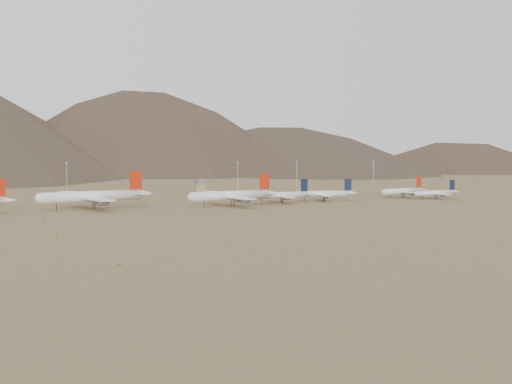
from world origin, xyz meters
name	(u,v)px	position (x,y,z in m)	size (l,w,h in m)	color
ground	(217,210)	(0.00, 0.00, 0.00)	(3000.00, 3000.00, 0.00)	#947A4C
mountain_ridge	(37,81)	(0.00, 900.00, 150.00)	(4400.00, 1000.00, 300.00)	brown
widebody_centre	(93,196)	(-65.61, 36.56, 7.55)	(73.12, 57.13, 21.90)	white
widebody_east	(231,195)	(17.54, 22.44, 6.71)	(65.06, 50.76, 19.46)	white
narrowbody_a	(282,195)	(57.74, 33.17, 5.03)	(46.95, 33.66, 15.49)	white
narrowbody_b	(325,194)	(91.71, 36.80, 4.87)	(44.43, 32.84, 15.00)	white
narrowbody_c	(404,191)	(158.38, 39.86, 4.87)	(44.78, 32.94, 15.02)	white
narrowbody_d	(437,193)	(172.91, 20.91, 4.28)	(40.03, 28.77, 13.20)	white
control_tower	(200,188)	(30.00, 120.00, 5.32)	(8.00, 8.00, 12.00)	gray
mast_west	(67,179)	(-66.87, 128.39, 14.20)	(2.00, 0.60, 25.70)	gray
mast_centre	(238,177)	(55.36, 105.96, 14.20)	(2.00, 0.60, 25.70)	gray
mast_east	(297,174)	(119.26, 134.74, 14.20)	(2.00, 0.60, 25.70)	gray
mast_far_east	(373,174)	(185.00, 121.83, 14.20)	(2.00, 0.60, 25.70)	gray
desert_scrub	(401,220)	(64.86, -91.48, 0.33)	(379.49, 179.92, 0.91)	olive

